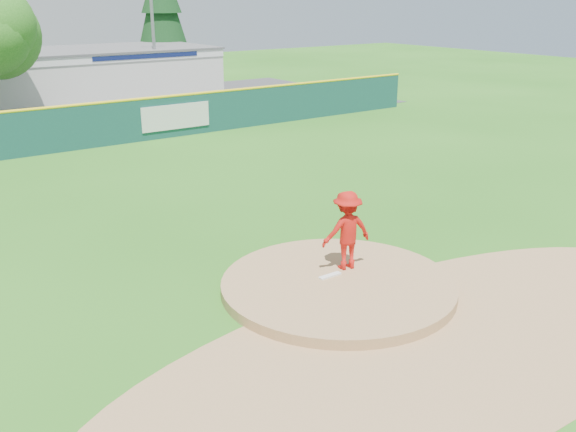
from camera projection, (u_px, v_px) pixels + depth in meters
ground at (338, 290)px, 15.11m from camera, size 120.00×120.00×0.00m
pitchers_mound at (338, 290)px, 15.11m from camera, size 5.50×5.50×0.50m
pitching_rubber at (330, 276)px, 15.25m from camera, size 0.60×0.15×0.04m
infield_dirt_arc at (435, 343)px, 12.82m from camera, size 15.40×15.40×0.01m
parking_lot at (25, 120)px, 35.75m from camera, size 44.00×16.00×0.02m
pitcher at (347, 230)px, 15.45m from camera, size 1.38×0.97×1.95m
pool_building_grp at (95, 74)px, 42.37m from camera, size 15.20×8.20×3.31m
fence_banners at (47, 132)px, 27.75m from camera, size 15.92×0.04×1.20m
outfield_fence at (77, 126)px, 28.52m from camera, size 40.00×0.14×2.07m
conifer_tree at (162, 10)px, 48.06m from camera, size 4.40×4.40×9.50m
light_pole_right at (152, 13)px, 40.48m from camera, size 1.75×0.25×10.00m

